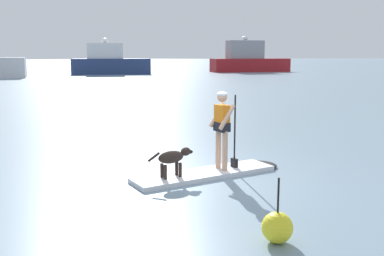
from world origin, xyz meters
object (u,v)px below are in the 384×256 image
at_px(paddleboard, 213,173).
at_px(dog, 173,158).
at_px(person_paddler, 222,124).
at_px(moored_boat_center, 110,62).
at_px(moored_boat_far_port, 248,60).
at_px(marker_buoy, 277,227).

xyz_separation_m(paddleboard, dog, (-0.97, -0.25, 0.45)).
distance_m(paddleboard, dog, 1.10).
xyz_separation_m(paddleboard, person_paddler, (0.22, 0.06, 1.05)).
height_order(person_paddler, moored_boat_center, moored_boat_center).
distance_m(dog, moored_boat_center, 49.10).
bearing_deg(moored_boat_center, person_paddler, -92.72).
relative_size(paddleboard, moored_boat_center, 0.36).
bearing_deg(moored_boat_far_port, moored_boat_center, -175.28).
bearing_deg(marker_buoy, moored_boat_center, 86.94).
xyz_separation_m(paddleboard, marker_buoy, (-0.27, -3.58, 0.18)).
relative_size(person_paddler, dog, 1.68).
bearing_deg(dog, moored_boat_far_port, 65.28).
bearing_deg(marker_buoy, dog, 101.87).
distance_m(dog, marker_buoy, 3.41).
distance_m(person_paddler, moored_boat_far_port, 54.94).
height_order(dog, moored_boat_far_port, moored_boat_far_port).
distance_m(person_paddler, marker_buoy, 3.77).
xyz_separation_m(moored_boat_far_port, marker_buoy, (-22.60, -53.93, -1.42)).
bearing_deg(paddleboard, person_paddler, 14.63).
distance_m(paddleboard, moored_boat_center, 48.80).
relative_size(paddleboard, dog, 3.52).
xyz_separation_m(moored_boat_center, marker_buoy, (-2.80, -52.30, -1.25)).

